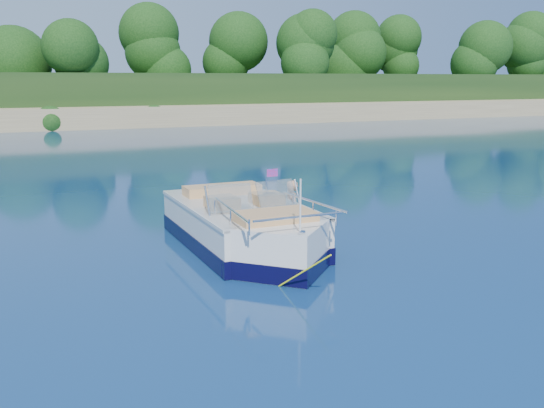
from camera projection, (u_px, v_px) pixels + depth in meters
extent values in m
plane|color=#0B294F|center=(191.00, 273.00, 11.18)|extent=(160.00, 160.00, 0.00)
cube|color=#927D55|center=(50.00, 120.00, 45.23)|extent=(170.00, 8.00, 2.00)
cube|color=#163214|center=(34.00, 102.00, 69.39)|extent=(170.00, 56.00, 6.00)
cylinder|color=black|center=(44.00, 82.00, 48.25)|extent=(0.44, 0.44, 3.60)
sphere|color=black|center=(41.00, 38.00, 47.56)|extent=(5.94, 5.94, 5.94)
cylinder|color=black|center=(283.00, 87.00, 54.34)|extent=(0.44, 0.44, 2.60)
sphere|color=black|center=(283.00, 59.00, 53.84)|extent=(4.29, 4.29, 4.29)
cylinder|color=black|center=(509.00, 84.00, 66.55)|extent=(0.44, 0.44, 3.00)
sphere|color=black|center=(511.00, 57.00, 65.97)|extent=(4.95, 4.95, 4.95)
cube|color=silver|center=(240.00, 230.00, 13.04)|extent=(2.29, 4.25, 1.17)
cube|color=silver|center=(279.00, 253.00, 11.25)|extent=(2.23, 2.23, 1.17)
cube|color=black|center=(240.00, 237.00, 13.07)|extent=(2.32, 4.29, 0.33)
cube|color=black|center=(279.00, 262.00, 11.28)|extent=(2.28, 2.28, 0.33)
cube|color=tan|center=(235.00, 212.00, 13.27)|extent=(1.83, 2.98, 0.11)
cube|color=silver|center=(240.00, 205.00, 12.92)|extent=(2.34, 4.25, 0.07)
cube|color=black|center=(207.00, 207.00, 15.09)|extent=(0.62, 0.40, 1.00)
cube|color=#8C9EA5|center=(230.00, 198.00, 11.96)|extent=(0.90, 0.40, 0.54)
cube|color=#8C9EA5|center=(277.00, 194.00, 12.36)|extent=(0.91, 0.42, 0.54)
cube|color=tan|center=(222.00, 207.00, 12.47)|extent=(0.62, 0.62, 0.45)
cube|color=tan|center=(267.00, 203.00, 12.87)|extent=(0.62, 0.62, 0.45)
cube|color=tan|center=(222.00, 194.00, 13.91)|extent=(1.75, 0.64, 0.42)
cube|color=tan|center=(275.00, 222.00, 11.33)|extent=(1.48, 0.86, 0.38)
cylinder|color=silver|center=(300.00, 206.00, 10.28)|extent=(0.03, 0.03, 0.95)
cube|color=red|center=(272.00, 173.00, 12.23)|extent=(0.25, 0.02, 0.16)
cube|color=silver|center=(302.00, 232.00, 10.32)|extent=(0.11, 0.07, 0.06)
cylinder|color=#FCFD1B|center=(303.00, 272.00, 10.02)|extent=(0.45, 1.13, 0.85)
torus|color=#E7AC0F|center=(290.00, 220.00, 15.00)|extent=(1.59, 1.59, 0.38)
torus|color=red|center=(290.00, 219.00, 15.00)|extent=(1.31, 1.31, 0.12)
imported|color=tan|center=(291.00, 224.00, 15.02)|extent=(0.43, 0.86, 1.65)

